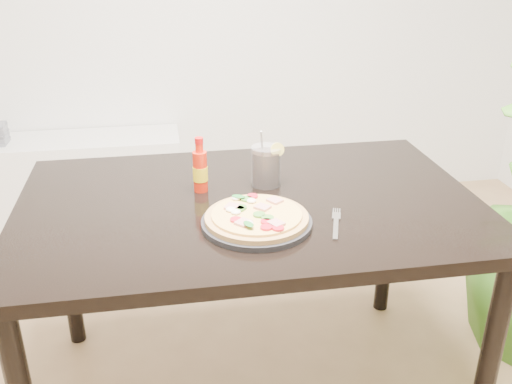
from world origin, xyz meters
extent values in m
cube|color=black|center=(0.06, 0.63, 0.73)|extent=(1.40, 0.90, 0.04)
cylinder|color=black|center=(0.70, 0.24, 0.35)|extent=(0.06, 0.06, 0.71)
cylinder|color=black|center=(-0.58, 1.02, 0.35)|extent=(0.06, 0.06, 0.71)
cylinder|color=black|center=(0.70, 1.02, 0.35)|extent=(0.06, 0.06, 0.71)
cylinder|color=black|center=(0.06, 0.46, 0.76)|extent=(0.31, 0.31, 0.02)
cylinder|color=#B58151|center=(0.06, 0.46, 0.77)|extent=(0.29, 0.29, 0.01)
cylinder|color=#FCC46D|center=(0.06, 0.46, 0.78)|extent=(0.25, 0.25, 0.01)
cube|color=tan|center=(0.12, 0.53, 0.79)|extent=(0.05, 0.05, 0.01)
cube|color=tan|center=(0.08, 0.49, 0.79)|extent=(0.05, 0.05, 0.01)
cube|color=tan|center=(-0.01, 0.51, 0.79)|extent=(0.05, 0.05, 0.01)
cube|color=tan|center=(0.01, 0.41, 0.79)|extent=(0.05, 0.05, 0.01)
cube|color=tan|center=(0.10, 0.39, 0.79)|extent=(0.05, 0.05, 0.01)
cylinder|color=red|center=(0.06, 0.57, 0.79)|extent=(0.03, 0.03, 0.01)
cylinder|color=red|center=(0.07, 0.40, 0.79)|extent=(0.03, 0.03, 0.01)
cylinder|color=red|center=(-0.01, 0.43, 0.79)|extent=(0.03, 0.03, 0.01)
cylinder|color=red|center=(0.10, 0.36, 0.79)|extent=(0.03, 0.03, 0.01)
cylinder|color=red|center=(0.07, 0.37, 0.79)|extent=(0.03, 0.03, 0.01)
cylinder|color=#44862C|center=(0.02, 0.50, 0.79)|extent=(0.03, 0.03, 0.01)
cylinder|color=#44862C|center=(0.01, 0.49, 0.79)|extent=(0.03, 0.03, 0.01)
cylinder|color=#44862C|center=(0.06, 0.45, 0.79)|extent=(0.03, 0.03, 0.01)
cylinder|color=#44862C|center=(0.04, 0.55, 0.79)|extent=(0.03, 0.03, 0.01)
cylinder|color=#44862C|center=(0.08, 0.42, 0.79)|extent=(0.03, 0.03, 0.01)
ellipsoid|color=white|center=(-0.01, 0.49, 0.79)|extent=(0.03, 0.03, 0.01)
ellipsoid|color=white|center=(0.05, 0.54, 0.79)|extent=(0.03, 0.03, 0.01)
ellipsoid|color=white|center=(0.00, 0.47, 0.79)|extent=(0.03, 0.03, 0.01)
ellipsoid|color=white|center=(0.02, 0.40, 0.79)|extent=(0.03, 0.03, 0.01)
ellipsoid|color=white|center=(0.01, 0.56, 0.79)|extent=(0.03, 0.03, 0.01)
ellipsoid|color=#1B7426|center=(0.02, 0.38, 0.80)|extent=(0.03, 0.05, 0.00)
ellipsoid|color=#1B7426|center=(0.02, 0.56, 0.80)|extent=(0.05, 0.04, 0.00)
cylinder|color=red|center=(-0.08, 0.72, 0.81)|extent=(0.06, 0.06, 0.13)
cylinder|color=yellow|center=(-0.08, 0.72, 0.81)|extent=(0.05, 0.05, 0.05)
cylinder|color=red|center=(-0.08, 0.72, 0.89)|extent=(0.02, 0.02, 0.03)
cylinder|color=red|center=(-0.08, 0.72, 0.92)|extent=(0.03, 0.03, 0.02)
cylinder|color=black|center=(0.14, 0.74, 0.81)|extent=(0.09, 0.09, 0.11)
cylinder|color=silver|center=(0.14, 0.74, 0.81)|extent=(0.10, 0.10, 0.13)
cylinder|color=#F2E059|center=(0.17, 0.72, 0.87)|extent=(0.04, 0.01, 0.04)
cylinder|color=#B2B2B7|center=(0.13, 0.75, 0.85)|extent=(0.03, 0.06, 0.17)
cube|color=silver|center=(0.27, 0.40, 0.75)|extent=(0.05, 0.12, 0.00)
cube|color=silver|center=(0.29, 0.47, 0.75)|extent=(0.04, 0.05, 0.00)
cube|color=silver|center=(0.29, 0.51, 0.75)|extent=(0.01, 0.03, 0.00)
cube|color=silver|center=(0.30, 0.51, 0.75)|extent=(0.01, 0.03, 0.00)
cube|color=silver|center=(0.30, 0.50, 0.75)|extent=(0.01, 0.03, 0.00)
cube|color=silver|center=(0.31, 0.50, 0.75)|extent=(0.01, 0.03, 0.00)
cube|color=white|center=(-0.80, 2.07, 0.25)|extent=(1.40, 0.34, 0.50)
camera|label=1|loc=(-0.18, -0.93, 1.49)|focal=40.00mm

